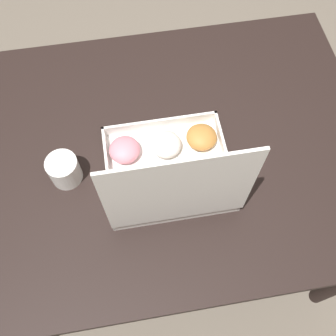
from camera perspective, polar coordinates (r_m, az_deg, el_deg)
ground_plane at (r=1.91m, az=-0.24°, el=-8.39°), size 8.00×8.00×0.00m
dining_table at (r=1.29m, az=-0.36°, el=1.03°), size 1.29×0.96×0.76m
donut_box at (r=1.10m, az=0.04°, el=-0.20°), size 0.36×0.32×0.37m
coffee_mug at (r=1.16m, az=-14.85°, el=-0.23°), size 0.09×0.09×0.09m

